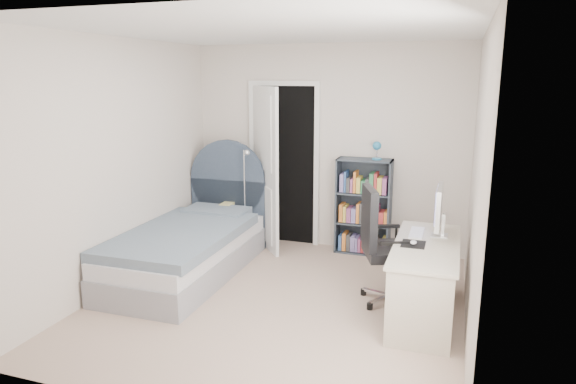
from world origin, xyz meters
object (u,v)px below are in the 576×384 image
(bed, at_px, (191,245))
(floor_lamp, at_px, (246,210))
(desk, at_px, (425,276))
(bookcase, at_px, (364,210))
(office_chair, at_px, (383,241))
(nightstand, at_px, (230,219))

(bed, height_order, floor_lamp, bed)
(bed, relative_size, desk, 1.58)
(floor_lamp, bearing_deg, bookcase, 15.28)
(bed, height_order, bookcase, bookcase)
(office_chair, bearing_deg, nightstand, 153.64)
(bed, xyz_separation_m, desk, (2.51, -0.28, 0.07))
(floor_lamp, relative_size, bookcase, 0.92)
(floor_lamp, xyz_separation_m, bookcase, (1.39, 0.38, 0.02))
(bed, distance_m, office_chair, 2.13)
(bed, relative_size, nightstand, 3.84)
(nightstand, bearing_deg, floor_lamp, -8.84)
(bookcase, relative_size, office_chair, 1.23)
(nightstand, distance_m, bookcase, 1.66)
(bed, height_order, office_chair, bed)
(nightstand, xyz_separation_m, office_chair, (2.04, -1.01, 0.24))
(floor_lamp, height_order, office_chair, floor_lamp)
(desk, distance_m, office_chair, 0.50)
(nightstand, xyz_separation_m, bookcase, (1.62, 0.34, 0.16))
(bookcase, xyz_separation_m, desk, (0.83, -1.51, -0.16))
(floor_lamp, relative_size, office_chair, 1.13)
(desk, relative_size, office_chair, 1.24)
(nightstand, relative_size, floor_lamp, 0.45)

